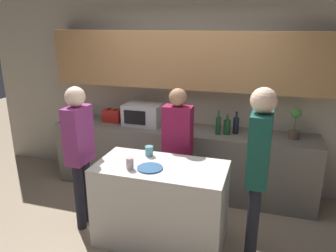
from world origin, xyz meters
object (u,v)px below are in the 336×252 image
microwave (143,114)px  person_left (79,147)px  cup_1 (149,151)px  plate_on_island (150,168)px  bottle_2 (236,125)px  person_center (178,142)px  bottle_0 (218,125)px  potted_plant (295,123)px  cup_0 (130,163)px  person_right (258,163)px  bottle_1 (227,127)px  toaster (113,116)px

microwave → person_left: size_ratio=0.31×
cup_1 → plate_on_island: bearing=-68.3°
bottle_2 → person_center: size_ratio=0.19×
bottle_2 → person_center: (-0.62, -0.61, -0.09)m
bottle_0 → cup_1: bearing=-124.3°
cup_1 → person_center: bearing=61.8°
potted_plant → person_left: 2.60m
cup_1 → person_center: size_ratio=0.07×
bottle_2 → person_center: 0.87m
microwave → cup_1: microwave is taller
cup_0 → cup_1: cup_0 is taller
microwave → cup_1: bearing=-65.3°
cup_0 → person_right: 1.24m
bottle_0 → bottle_1: bearing=19.5°
bottle_1 → person_left: size_ratio=0.16×
bottle_1 → cup_0: bottle_1 is taller
toaster → person_center: bearing=-28.2°
toaster → bottle_1: 1.67m
cup_0 → person_center: (0.28, 0.78, -0.02)m
person_center → person_left: bearing=32.1°
cup_0 → person_right: bearing=6.4°
bottle_2 → person_right: person_right is taller
person_right → plate_on_island: bearing=96.0°
microwave → cup_0: 1.46m
microwave → potted_plant: potted_plant is taller
person_right → microwave: bearing=54.1°
cup_0 → person_right: person_right is taller
potted_plant → plate_on_island: size_ratio=1.52×
potted_plant → bottle_1: potted_plant is taller
cup_1 → person_right: 1.19m
bottle_2 → person_left: person_left is taller
bottle_0 → person_right: size_ratio=0.18×
potted_plant → bottle_1: 0.83m
cup_0 → person_center: 0.82m
person_center → bottle_1: bearing=-132.5°
toaster → cup_0: (0.89, -1.40, -0.05)m
bottle_0 → person_center: bearing=-128.5°
person_left → microwave: bearing=168.0°
potted_plant → plate_on_island: bearing=-136.6°
bottle_0 → cup_0: 1.45m
toaster → bottle_0: bearing=-4.4°
potted_plant → person_left: person_left is taller
potted_plant → person_center: 1.48m
toaster → bottle_2: bearing=-0.6°
person_right → cup_1: bearing=80.1°
toaster → person_right: 2.46m
bottle_1 → bottle_0: bearing=-160.5°
microwave → cup_0: (0.40, -1.40, -0.11)m
bottle_0 → cup_1: (-0.61, -0.90, -0.08)m
bottle_0 → person_center: person_center is taller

